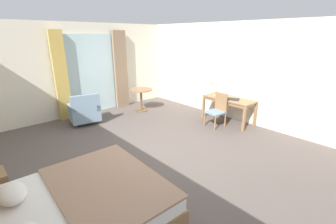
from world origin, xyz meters
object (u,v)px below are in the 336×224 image
(writing_desk, at_px, (229,101))
(closed_book, at_px, (233,99))
(armchair_by_window, at_px, (85,112))
(desk_chair, at_px, (218,109))
(desk_lamp, at_px, (213,85))
(round_cafe_table, at_px, (141,95))
(bed, at_px, (81,210))

(writing_desk, relative_size, closed_book, 4.53)
(armchair_by_window, bearing_deg, desk_chair, -44.74)
(desk_lamp, xyz_separation_m, armchair_by_window, (-2.99, 2.14, -0.67))
(round_cafe_table, bearing_deg, desk_chair, -73.75)
(closed_book, bearing_deg, bed, 167.14)
(desk_chair, bearing_deg, armchair_by_window, 135.26)
(armchair_by_window, xyz_separation_m, round_cafe_table, (1.90, -0.09, 0.19))
(bed, height_order, writing_desk, bed)
(desk_lamp, relative_size, closed_book, 1.51)
(armchair_by_window, bearing_deg, bed, -114.27)
(writing_desk, height_order, round_cafe_table, round_cafe_table)
(bed, bearing_deg, round_cafe_table, 44.96)
(desk_chair, height_order, round_cafe_table, desk_chair)
(desk_lamp, bearing_deg, writing_desk, -74.84)
(desk_chair, height_order, closed_book, desk_chair)
(writing_desk, height_order, desk_chair, desk_chair)
(desk_lamp, bearing_deg, round_cafe_table, 117.92)
(writing_desk, height_order, desk_lamp, desk_lamp)
(writing_desk, bearing_deg, desk_lamp, 105.16)
(desk_lamp, distance_m, armchair_by_window, 3.74)
(writing_desk, xyz_separation_m, desk_lamp, (-0.14, 0.50, 0.39))
(desk_lamp, distance_m, round_cafe_table, 2.38)
(bed, relative_size, desk_chair, 2.24)
(round_cafe_table, bearing_deg, closed_book, -66.81)
(bed, xyz_separation_m, closed_book, (4.70, 0.81, 0.45))
(bed, height_order, closed_book, bed)
(bed, relative_size, writing_desk, 1.43)
(desk_chair, bearing_deg, writing_desk, -2.72)
(closed_book, bearing_deg, desk_chair, 133.98)
(armchair_by_window, relative_size, round_cafe_table, 1.22)
(closed_book, height_order, armchair_by_window, armchair_by_window)
(armchair_by_window, bearing_deg, round_cafe_table, -2.57)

